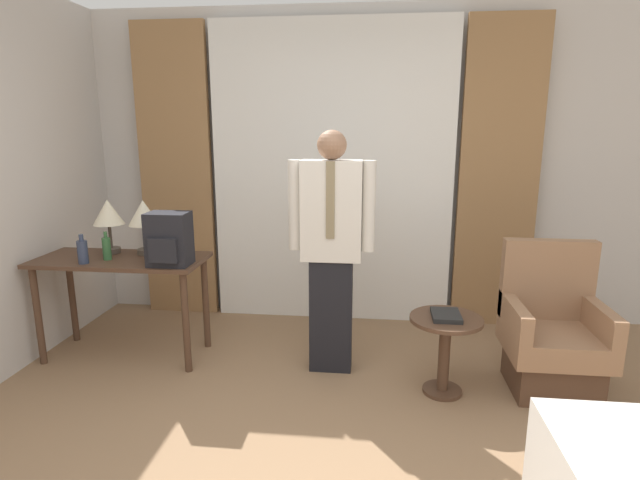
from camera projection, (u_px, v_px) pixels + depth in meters
wall_back at (333, 168)px, 4.42m from camera, size 10.00×0.06×2.70m
curtain_sheer_center at (332, 176)px, 4.31m from camera, size 2.07×0.06×2.58m
curtain_drape_left at (176, 174)px, 4.46m from camera, size 0.65×0.06×2.58m
curtain_drape_right at (498, 178)px, 4.16m from camera, size 0.65×0.06×2.58m
desk at (122, 273)px, 3.68m from camera, size 1.23×0.54×0.76m
table_lamp_left at (108, 215)px, 3.73m from camera, size 0.23×0.23×0.41m
table_lamp_right at (144, 216)px, 3.70m from camera, size 0.23×0.23×0.41m
bottle_near_edge at (83, 251)px, 3.49m from camera, size 0.07×0.07×0.21m
bottle_by_lamp at (107, 248)px, 3.59m from camera, size 0.06×0.06×0.21m
backpack at (169, 239)px, 3.43m from camera, size 0.28×0.23×0.37m
person at (331, 244)px, 3.40m from camera, size 0.59×0.20×1.69m
armchair at (552, 338)px, 3.27m from camera, size 0.60×0.57×0.97m
side_table at (445, 342)px, 3.20m from camera, size 0.46×0.46×0.52m
book at (446, 315)px, 3.16m from camera, size 0.18×0.23×0.03m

